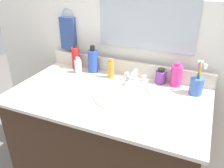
% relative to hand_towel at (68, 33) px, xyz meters
% --- Properties ---
extents(vanity_cabinet, '(1.04, 0.58, 0.81)m').
position_rel_hand_towel_xyz_m(vanity_cabinet, '(0.44, -0.32, -0.64)').
color(vanity_cabinet, '#382316').
rests_on(vanity_cabinet, ground_plane).
extents(countertop, '(1.09, 0.63, 0.02)m').
position_rel_hand_towel_xyz_m(countertop, '(0.44, -0.32, -0.23)').
color(countertop, beige).
rests_on(countertop, vanity_cabinet).
extents(backsplash, '(1.09, 0.02, 0.09)m').
position_rel_hand_towel_xyz_m(backsplash, '(0.44, -0.02, -0.18)').
color(backsplash, beige).
rests_on(backsplash, countertop).
extents(back_wall, '(2.19, 0.04, 1.30)m').
position_rel_hand_towel_xyz_m(back_wall, '(0.44, 0.04, -0.40)').
color(back_wall, white).
rests_on(back_wall, ground_plane).
extents(mirror_panel, '(0.60, 0.01, 0.56)m').
position_rel_hand_towel_xyz_m(mirror_panel, '(0.54, 0.02, 0.23)').
color(mirror_panel, '#B2BCC6').
extents(towel_ring, '(0.10, 0.01, 0.10)m').
position_rel_hand_towel_xyz_m(towel_ring, '(0.00, 0.02, 0.12)').
color(towel_ring, silver).
extents(hand_towel, '(0.11, 0.04, 0.22)m').
position_rel_hand_towel_xyz_m(hand_towel, '(0.00, 0.00, 0.00)').
color(hand_towel, '#334C8C').
extents(sink_basin, '(0.34, 0.34, 0.11)m').
position_rel_hand_towel_xyz_m(sink_basin, '(0.53, -0.31, -0.25)').
color(sink_basin, white).
rests_on(sink_basin, countertop).
extents(faucet, '(0.16, 0.10, 0.08)m').
position_rel_hand_towel_xyz_m(faucet, '(0.53, -0.11, -0.19)').
color(faucet, silver).
rests_on(faucet, countertop).
extents(bottle_oil_amber, '(0.04, 0.04, 0.13)m').
position_rel_hand_towel_xyz_m(bottle_oil_amber, '(0.37, -0.11, -0.16)').
color(bottle_oil_amber, gold).
rests_on(bottle_oil_amber, countertop).
extents(bottle_gel_clear, '(0.05, 0.05, 0.11)m').
position_rel_hand_towel_xyz_m(bottle_gel_clear, '(0.14, -0.13, -0.17)').
color(bottle_gel_clear, silver).
rests_on(bottle_gel_clear, countertop).
extents(bottle_spray_red, '(0.05, 0.05, 0.18)m').
position_rel_hand_towel_xyz_m(bottle_spray_red, '(0.09, -0.07, -0.14)').
color(bottle_spray_red, red).
rests_on(bottle_spray_red, countertop).
extents(bottle_shampoo_blue, '(0.06, 0.06, 0.18)m').
position_rel_hand_towel_xyz_m(bottle_shampoo_blue, '(0.22, -0.07, -0.14)').
color(bottle_shampoo_blue, '#2D4CB2').
rests_on(bottle_shampoo_blue, countertop).
extents(bottle_soap_pink, '(0.06, 0.06, 0.14)m').
position_rel_hand_towel_xyz_m(bottle_soap_pink, '(0.76, -0.07, -0.16)').
color(bottle_soap_pink, '#D8338C').
rests_on(bottle_soap_pink, countertop).
extents(bottle_cream_purple, '(0.06, 0.06, 0.09)m').
position_rel_hand_towel_xyz_m(bottle_cream_purple, '(0.68, -0.06, -0.18)').
color(bottle_cream_purple, '#7A3899').
rests_on(bottle_cream_purple, countertop).
extents(cup_blue_plastic, '(0.07, 0.07, 0.19)m').
position_rel_hand_towel_xyz_m(cup_blue_plastic, '(0.89, -0.12, -0.16)').
color(cup_blue_plastic, '#3F66B7').
rests_on(cup_blue_plastic, countertop).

